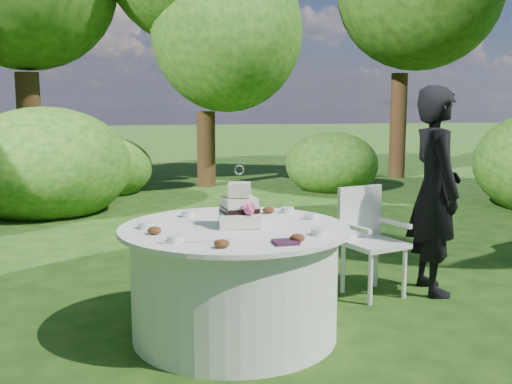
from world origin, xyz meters
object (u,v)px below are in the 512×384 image
(napkins, at_px, (285,242))
(chair, at_px, (368,233))
(guest, at_px, (435,191))
(table, at_px, (235,281))
(cake, at_px, (240,209))

(napkins, distance_m, chair, 1.65)
(chair, bearing_deg, guest, -8.24)
(napkins, relative_size, chair, 0.16)
(guest, height_order, table, guest)
(cake, bearing_deg, chair, 29.12)
(table, bearing_deg, cake, 6.71)
(napkins, distance_m, table, 0.71)
(guest, xyz_separation_m, cake, (-1.78, -0.60, 0.01))
(table, bearing_deg, napkins, -69.90)
(table, relative_size, chair, 1.73)
(guest, distance_m, chair, 0.66)
(cake, bearing_deg, napkins, -73.52)
(guest, height_order, chair, guest)
(napkins, height_order, chair, chair)
(table, xyz_separation_m, cake, (0.04, 0.00, 0.50))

